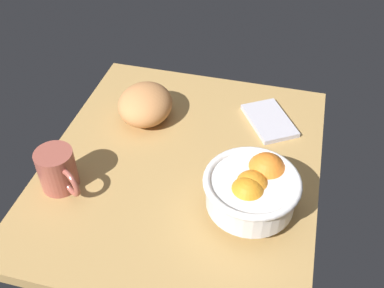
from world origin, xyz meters
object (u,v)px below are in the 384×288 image
Objects in this scene: napkin_folded at (269,121)px; mug at (58,170)px; bread_loaf at (145,104)px; fruit_bowl at (253,189)px.

mug is at bearing 128.71° from napkin_folded.
bread_loaf is 1.02× the size of napkin_folded.
napkin_folded is at bearing -78.95° from bread_loaf.
fruit_bowl is at bearing -127.53° from bread_loaf.
fruit_bowl is 1.28× the size of napkin_folded.
fruit_bowl reaches higher than bread_loaf.
bread_loaf is 29.43cm from mug.
bread_loaf is at bearing 101.05° from napkin_folded.
bread_loaf is 32.20cm from napkin_folded.
mug reaches higher than napkin_folded.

